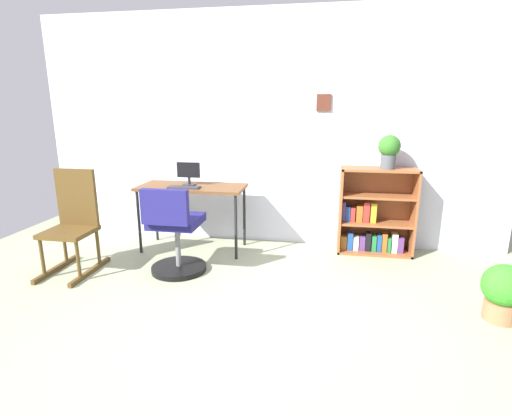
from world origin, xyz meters
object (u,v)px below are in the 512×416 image
(office_chair, at_px, (175,236))
(keyboard, at_px, (184,187))
(monitor, at_px, (189,173))
(rocking_chair, at_px, (73,221))
(bookshelf_low, at_px, (374,215))
(desk, at_px, (192,191))
(potted_plant_on_shelf, at_px, (389,150))
(potted_plant_floor, at_px, (504,291))

(office_chair, bearing_deg, keyboard, 99.55)
(monitor, distance_m, rocking_chair, 1.22)
(office_chair, relative_size, bookshelf_low, 0.93)
(office_chair, bearing_deg, desk, 94.26)
(rocking_chair, distance_m, potted_plant_on_shelf, 3.15)
(desk, xyz_separation_m, bookshelf_low, (1.92, 0.27, -0.25))
(rocking_chair, relative_size, potted_plant_floor, 2.24)
(bookshelf_low, bearing_deg, desk, -172.15)
(monitor, height_order, potted_plant_floor, monitor)
(monitor, relative_size, office_chair, 0.29)
(office_chair, distance_m, rocking_chair, 0.99)
(office_chair, relative_size, potted_plant_floor, 1.97)
(rocking_chair, height_order, bookshelf_low, rocking_chair)
(potted_plant_on_shelf, xyz_separation_m, potted_plant_floor, (0.69, -1.25, -0.88))
(keyboard, bearing_deg, rocking_chair, -146.44)
(keyboard, bearing_deg, desk, 73.62)
(potted_plant_floor, bearing_deg, rocking_chair, 175.12)
(monitor, distance_m, office_chair, 0.84)
(keyboard, xyz_separation_m, potted_plant_floor, (2.75, -0.90, -0.49))
(office_chair, height_order, bookshelf_low, bookshelf_low)
(rocking_chair, relative_size, bookshelf_low, 1.05)
(monitor, xyz_separation_m, rocking_chair, (-0.89, -0.76, -0.36))
(monitor, xyz_separation_m, potted_plant_floor, (2.75, -1.07, -0.61))
(keyboard, relative_size, potted_plant_floor, 0.77)
(keyboard, xyz_separation_m, potted_plant_on_shelf, (2.06, 0.35, 0.39))
(desk, distance_m, rocking_chair, 1.19)
(office_chair, xyz_separation_m, rocking_chair, (-0.98, -0.07, 0.11))
(keyboard, height_order, bookshelf_low, bookshelf_low)
(desk, relative_size, potted_plant_on_shelf, 3.33)
(potted_plant_on_shelf, bearing_deg, bookshelf_low, 150.76)
(office_chair, xyz_separation_m, potted_plant_floor, (2.66, -0.38, -0.14))
(keyboard, height_order, potted_plant_floor, keyboard)
(monitor, height_order, office_chair, monitor)
(monitor, xyz_separation_m, office_chair, (0.09, -0.69, -0.47))
(keyboard, relative_size, rocking_chair, 0.34)
(desk, relative_size, potted_plant_floor, 2.63)
(desk, bearing_deg, potted_plant_floor, -20.91)
(keyboard, bearing_deg, potted_plant_floor, -18.17)
(desk, height_order, rocking_chair, rocking_chair)
(potted_plant_floor, bearing_deg, bookshelf_low, 121.07)
(keyboard, relative_size, bookshelf_low, 0.36)
(bookshelf_low, bearing_deg, potted_plant_on_shelf, -29.24)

